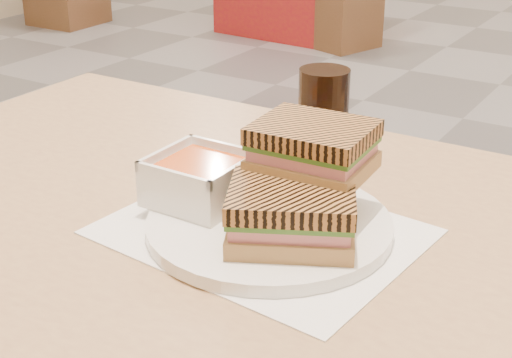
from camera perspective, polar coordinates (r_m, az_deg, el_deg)
The scene contains 8 objects.
main_table at distance 0.95m, azimuth 0.20°, elevation -9.08°, with size 1.20×0.71×0.75m.
tray_liner at distance 0.85m, azimuth 0.43°, elevation -4.04°, with size 0.36×0.29×0.00m.
plate at distance 0.85m, azimuth 1.01°, elevation -3.54°, with size 0.28×0.28×0.01m.
soup_bowl at distance 0.88m, azimuth -4.28°, elevation -0.15°, with size 0.11×0.11×0.06m.
panini_lower at distance 0.79m, azimuth 2.72°, elevation -2.66°, with size 0.17×0.16×0.06m.
panini_upper at distance 0.83m, azimuth 4.36°, elevation 2.37°, with size 0.13×0.11×0.06m.
cola_glass at distance 0.99m, azimuth 5.12°, elevation 4.37°, with size 0.07×0.07×0.14m.
bg_chair_0r at distance 4.72m, azimuth 6.55°, elevation 12.47°, with size 0.46×0.46×0.41m.
Camera 1 is at (0.40, -2.63, 1.16)m, focal length 52.45 mm.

